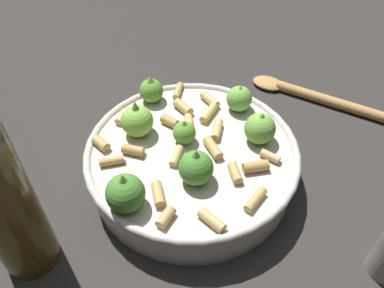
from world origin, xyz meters
name	(u,v)px	position (x,y,z in m)	size (l,w,h in m)	color
ground_plane	(192,176)	(0.00, 0.00, 0.00)	(2.40, 2.40, 0.00)	#2D2B28
cooking_pan	(191,159)	(0.00, 0.00, 0.03)	(0.27, 0.27, 0.10)	beige
olive_oil_bottle	(1,201)	(0.10, -0.19, 0.10)	(0.06, 0.06, 0.25)	#4C3814
wooden_spoon	(319,98)	(-0.14, 0.22, 0.01)	(0.16, 0.23, 0.02)	#B2844C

